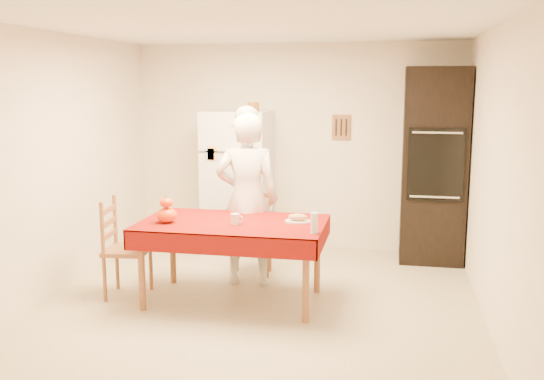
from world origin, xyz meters
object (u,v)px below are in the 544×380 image
(bread_plate, at_px, (298,221))
(seated_woman, at_px, (247,199))
(refrigerator, at_px, (238,182))
(chair_left, at_px, (121,244))
(oven_cabinet, at_px, (434,166))
(pumpkin_lower, at_px, (167,215))
(dining_table, at_px, (233,229))
(coffee_mug, at_px, (235,219))
(chair_far, at_px, (252,228))
(wine_glass, at_px, (314,223))

(bread_plate, bearing_deg, seated_woman, 143.07)
(refrigerator, bearing_deg, seated_woman, -71.19)
(chair_left, xyz_separation_m, bread_plate, (1.68, 0.15, 0.26))
(oven_cabinet, bearing_deg, bread_plate, -127.74)
(pumpkin_lower, bearing_deg, dining_table, 14.37)
(pumpkin_lower, xyz_separation_m, bread_plate, (1.18, 0.24, -0.06))
(refrigerator, bearing_deg, coffee_mug, -76.30)
(oven_cabinet, bearing_deg, chair_far, -153.97)
(chair_far, bearing_deg, oven_cabinet, 19.45)
(oven_cabinet, bearing_deg, dining_table, -137.04)
(seated_woman, height_order, wine_glass, seated_woman)
(dining_table, bearing_deg, bread_plate, 8.40)
(pumpkin_lower, height_order, bread_plate, pumpkin_lower)
(dining_table, xyz_separation_m, pumpkin_lower, (-0.58, -0.15, 0.14))
(oven_cabinet, xyz_separation_m, dining_table, (-1.89, -1.76, -0.41))
(chair_left, relative_size, coffee_mug, 9.50)
(seated_woman, relative_size, wine_glass, 9.92)
(chair_left, bearing_deg, coffee_mug, -99.09)
(oven_cabinet, xyz_separation_m, coffee_mug, (-1.84, -1.86, -0.29))
(chair_left, bearing_deg, wine_glass, -103.52)
(refrigerator, bearing_deg, chair_left, -111.42)
(oven_cabinet, distance_m, seated_woman, 2.26)
(chair_far, distance_m, pumpkin_lower, 1.18)
(seated_woman, relative_size, pumpkin_lower, 9.38)
(wine_glass, bearing_deg, pumpkin_lower, 174.62)
(chair_far, distance_m, coffee_mug, 0.99)
(coffee_mug, xyz_separation_m, bread_plate, (0.54, 0.19, -0.04))
(refrigerator, relative_size, bread_plate, 7.08)
(refrigerator, distance_m, bread_plate, 1.90)
(oven_cabinet, relative_size, coffee_mug, 22.00)
(dining_table, xyz_separation_m, chair_left, (-1.09, -0.06, -0.18))
(seated_woman, distance_m, wine_glass, 1.12)
(oven_cabinet, bearing_deg, chair_left, -148.52)
(dining_table, height_order, seated_woman, seated_woman)
(pumpkin_lower, relative_size, wine_glass, 1.06)
(refrigerator, height_order, seated_woman, seated_woman)
(bread_plate, bearing_deg, coffee_mug, -160.43)
(chair_left, height_order, bread_plate, chair_left)
(seated_woman, xyz_separation_m, pumpkin_lower, (-0.59, -0.68, -0.04))
(wine_glass, distance_m, bread_plate, 0.42)
(wine_glass, bearing_deg, chair_far, 125.87)
(refrigerator, relative_size, chair_left, 1.79)
(oven_cabinet, height_order, wine_glass, oven_cabinet)
(wine_glass, bearing_deg, coffee_mug, 166.88)
(refrigerator, xyz_separation_m, chair_left, (-0.70, -1.77, -0.34))
(oven_cabinet, height_order, chair_left, oven_cabinet)
(coffee_mug, bearing_deg, chair_far, 93.71)
(refrigerator, relative_size, dining_table, 1.00)
(refrigerator, relative_size, seated_woman, 0.97)
(oven_cabinet, bearing_deg, pumpkin_lower, -142.33)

